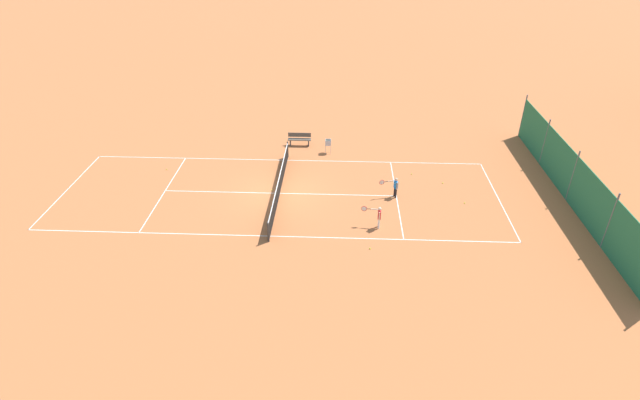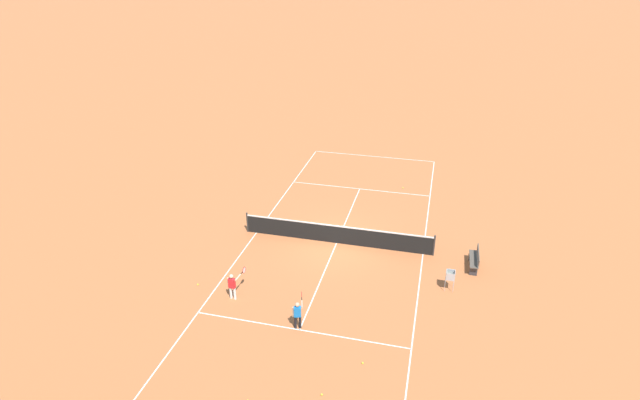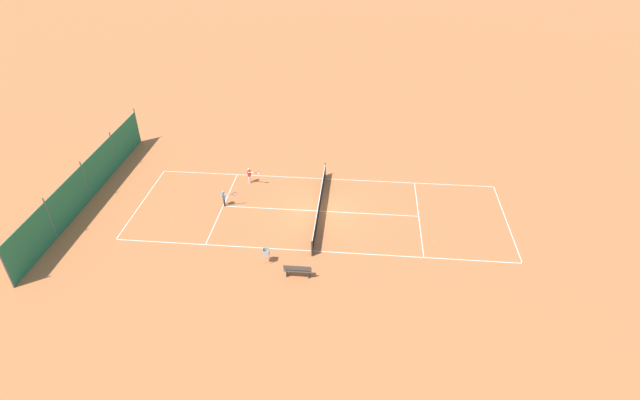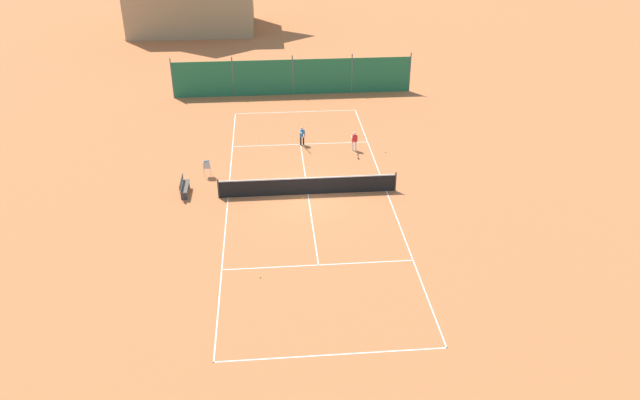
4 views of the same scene
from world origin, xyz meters
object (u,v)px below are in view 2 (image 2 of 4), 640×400
tennis_ball_by_net_right (344,238)px  tennis_ball_by_net_left (322,395)px  courtside_bench (475,259)px  tennis_ball_near_corner (363,363)px  player_far_service (298,312)px  ball_hopper (450,276)px  player_near_baseline (233,284)px  tennis_ball_service_box (198,284)px  tennis_net (337,234)px  tennis_ball_alley_right (403,188)px

tennis_ball_by_net_right → tennis_ball_by_net_left: (-1.24, 9.63, 0.00)m
tennis_ball_by_net_left → courtside_bench: bearing=-119.3°
tennis_ball_near_corner → tennis_ball_by_net_left: (1.02, 1.65, 0.00)m
tennis_ball_by_net_right → tennis_ball_by_net_left: size_ratio=1.00×
player_far_service → tennis_ball_near_corner: 3.00m
tennis_ball_by_net_right → ball_hopper: (-5.00, 2.97, 0.62)m
player_far_service → player_near_baseline: 3.18m
tennis_ball_service_box → tennis_ball_near_corner: size_ratio=1.00×
tennis_ball_by_net_right → tennis_ball_near_corner: 8.29m
tennis_ball_by_net_right → tennis_ball_by_net_left: 9.71m
tennis_net → tennis_ball_alley_right: tennis_net is taller
tennis_ball_alley_right → tennis_ball_by_net_right: bearing=71.7°
player_far_service → player_near_baseline: size_ratio=0.99×
tennis_net → courtside_bench: size_ratio=6.12×
player_far_service → courtside_bench: size_ratio=0.77×
player_far_service → tennis_ball_by_net_right: player_far_service is taller
player_near_baseline → tennis_ball_by_net_right: size_ratio=17.66×
tennis_ball_by_net_right → ball_hopper: bearing=149.3°
tennis_ball_by_net_left → courtside_bench: (-4.81, -8.58, 0.42)m
courtside_bench → tennis_ball_alley_right: bearing=-63.4°
player_far_service → courtside_bench: (-6.44, -5.67, -0.23)m
tennis_ball_service_box → courtside_bench: bearing=-159.7°
player_far_service → tennis_ball_service_box: size_ratio=17.48×
tennis_ball_alley_right → tennis_ball_near_corner: size_ratio=1.00×
tennis_ball_alley_right → courtside_bench: size_ratio=0.04×
ball_hopper → player_far_service: bearing=34.9°
tennis_ball_alley_right → ball_hopper: bearing=106.3°
tennis_ball_by_net_right → ball_hopper: ball_hopper is taller
tennis_ball_alley_right → courtside_bench: courtside_bench is taller
tennis_ball_by_net_right → tennis_ball_by_net_left: bearing=97.3°
tennis_net → player_far_service: bearing=89.1°
tennis_ball_by_net_right → tennis_ball_service_box: bearing=45.1°
player_far_service → tennis_ball_service_box: bearing=-17.2°
tennis_net → tennis_ball_near_corner: tennis_net is taller
player_far_service → tennis_ball_near_corner: (-2.65, 1.26, -0.64)m
tennis_net → tennis_ball_by_net_right: bearing=-121.9°
tennis_ball_service_box → tennis_ball_near_corner: 7.97m
ball_hopper → tennis_ball_service_box: bearing=12.5°
ball_hopper → courtside_bench: ball_hopper is taller
tennis_ball_service_box → tennis_ball_by_net_left: (-6.45, 4.41, 0.00)m
tennis_net → tennis_ball_alley_right: (-2.48, -7.10, -0.47)m
tennis_ball_alley_right → tennis_ball_by_net_right: (2.20, 6.64, 0.00)m
tennis_ball_alley_right → courtside_bench: 8.62m
ball_hopper → courtside_bench: size_ratio=0.59×
tennis_ball_alley_right → courtside_bench: bearing=116.6°
tennis_ball_alley_right → tennis_net: bearing=70.7°
tennis_ball_by_net_left → player_near_baseline: bearing=-40.6°
tennis_net → tennis_ball_by_net_left: 9.31m
tennis_ball_alley_right → tennis_ball_by_net_left: size_ratio=1.00×
ball_hopper → tennis_ball_by_net_left: bearing=60.6°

